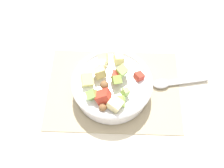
% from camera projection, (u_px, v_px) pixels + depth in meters
% --- Properties ---
extents(ground_plane, '(2.40, 2.40, 0.00)m').
position_uv_depth(ground_plane, '(114.00, 90.00, 0.90)').
color(ground_plane, silver).
extents(placemat, '(0.43, 0.31, 0.01)m').
position_uv_depth(placemat, '(114.00, 89.00, 0.90)').
color(placemat, tan).
rests_on(placemat, ground_plane).
extents(salad_bowl, '(0.25, 0.25, 0.11)m').
position_uv_depth(salad_bowl, '(112.00, 85.00, 0.86)').
color(salad_bowl, white).
rests_on(salad_bowl, placemat).
extents(serving_spoon, '(0.19, 0.06, 0.01)m').
position_uv_depth(serving_spoon, '(172.00, 83.00, 0.90)').
color(serving_spoon, '#B7B7BC').
rests_on(serving_spoon, placemat).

